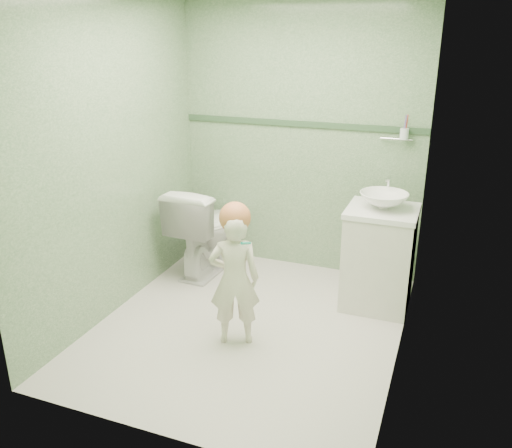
% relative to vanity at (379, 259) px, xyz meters
% --- Properties ---
extents(ground, '(2.50, 2.50, 0.00)m').
position_rel_vanity_xyz_m(ground, '(-0.84, -0.70, -0.40)').
color(ground, beige).
rests_on(ground, ground).
extents(room_shell, '(2.50, 2.54, 2.40)m').
position_rel_vanity_xyz_m(room_shell, '(-0.84, -0.70, 0.80)').
color(room_shell, '#6A9267').
rests_on(room_shell, ground).
extents(trim_stripe, '(2.20, 0.02, 0.05)m').
position_rel_vanity_xyz_m(trim_stripe, '(-0.84, 0.54, 0.95)').
color(trim_stripe, '#345135').
rests_on(trim_stripe, room_shell).
extents(vanity, '(0.52, 0.50, 0.80)m').
position_rel_vanity_xyz_m(vanity, '(0.00, 0.00, 0.00)').
color(vanity, beige).
rests_on(vanity, ground).
extents(counter, '(0.54, 0.52, 0.04)m').
position_rel_vanity_xyz_m(counter, '(0.00, 0.00, 0.41)').
color(counter, white).
rests_on(counter, vanity).
extents(basin, '(0.37, 0.37, 0.13)m').
position_rel_vanity_xyz_m(basin, '(0.00, 0.00, 0.49)').
color(basin, white).
rests_on(basin, counter).
extents(faucet, '(0.03, 0.13, 0.18)m').
position_rel_vanity_xyz_m(faucet, '(0.00, 0.19, 0.57)').
color(faucet, silver).
rests_on(faucet, counter).
extents(cup_holder, '(0.26, 0.07, 0.21)m').
position_rel_vanity_xyz_m(cup_holder, '(0.05, 0.48, 0.93)').
color(cup_holder, silver).
rests_on(cup_holder, room_shell).
extents(toilet, '(0.50, 0.83, 0.83)m').
position_rel_vanity_xyz_m(toilet, '(-1.58, 0.10, 0.01)').
color(toilet, white).
rests_on(toilet, ground).
extents(toddler, '(0.42, 0.35, 0.97)m').
position_rel_vanity_xyz_m(toddler, '(-0.86, -0.91, 0.09)').
color(toddler, beige).
rests_on(toddler, ground).
extents(hair_cap, '(0.22, 0.22, 0.22)m').
position_rel_vanity_xyz_m(hair_cap, '(-0.86, -0.89, 0.54)').
color(hair_cap, '#C37141').
rests_on(hair_cap, toddler).
extents(teal_toothbrush, '(0.10, 0.14, 0.08)m').
position_rel_vanity_xyz_m(teal_toothbrush, '(-0.75, -1.00, 0.42)').
color(teal_toothbrush, teal).
rests_on(teal_toothbrush, toddler).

